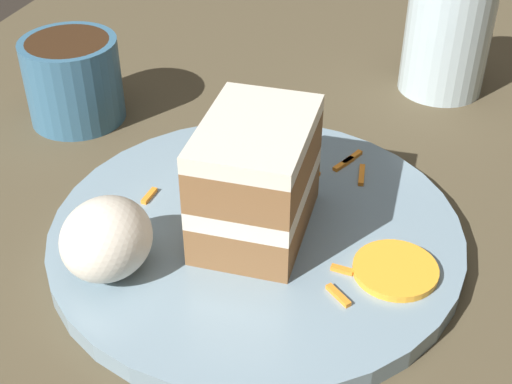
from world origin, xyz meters
The scene contains 9 objects.
ground_plane centered at (0.00, 0.00, 0.00)m, with size 6.00×6.00×0.00m, color black.
dining_table centered at (0.00, 0.00, 0.01)m, with size 1.32×0.88×0.02m, color #4C422D.
plate centered at (0.01, -0.06, 0.03)m, with size 0.28×0.28×0.01m, color gray.
cake_slice centered at (0.02, -0.05, 0.07)m, with size 0.10×0.07×0.08m.
cream_dollop centered at (0.08, -0.13, 0.06)m, with size 0.06×0.05×0.05m, color silver.
orange_garnish centered at (0.03, 0.04, 0.04)m, with size 0.05×0.05×0.00m, color orange.
carrot_shreds_scatter centered at (-0.03, -0.02, 0.04)m, with size 0.17×0.16×0.00m.
drinking_glass centered at (-0.25, 0.04, 0.06)m, with size 0.08×0.08×0.10m.
coffee_mug centered at (-0.10, -0.25, 0.06)m, with size 0.08×0.08×0.07m.
Camera 1 is at (0.37, 0.06, 0.33)m, focal length 50.00 mm.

